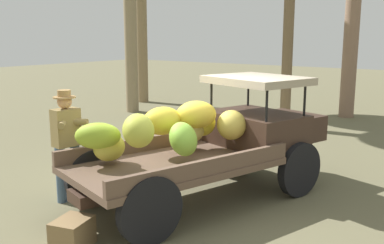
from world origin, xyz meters
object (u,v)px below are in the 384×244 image
(loose_banana_bunch, at_px, (102,170))
(farmer, at_px, (67,138))
(wooden_crate, at_px, (73,233))
(truck, at_px, (216,139))

(loose_banana_bunch, bearing_deg, farmer, -162.43)
(wooden_crate, relative_size, loose_banana_bunch, 0.74)
(truck, bearing_deg, farmer, 148.36)
(farmer, height_order, loose_banana_bunch, farmer)
(truck, height_order, wooden_crate, truck)
(truck, xyz_separation_m, farmer, (-1.54, 1.72, 0.06))
(wooden_crate, height_order, loose_banana_bunch, loose_banana_bunch)
(loose_banana_bunch, bearing_deg, wooden_crate, -140.22)
(farmer, height_order, wooden_crate, farmer)
(truck, distance_m, farmer, 2.31)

